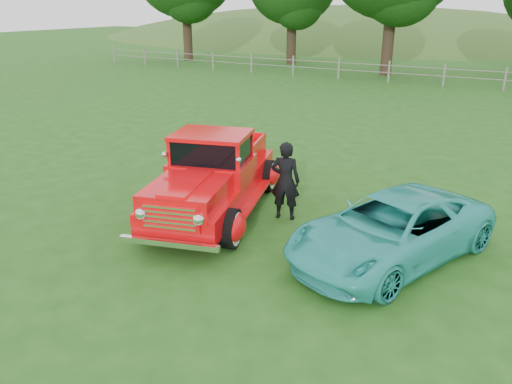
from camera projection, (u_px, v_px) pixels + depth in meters
The scene contains 6 objects.
ground at pixel (226, 250), 9.18m from camera, with size 140.00×140.00×0.00m, color #204F15.
distant_hills at pixel (458, 80), 61.19m from camera, with size 116.00×60.00×18.00m.
fence_line at pixel (444, 75), 26.92m from camera, with size 48.00×0.12×1.20m.
red_pickup at pixel (214, 177), 10.55m from camera, with size 3.15×5.27×1.78m.
teal_sedan at pixel (391, 229), 8.67m from camera, with size 1.89×4.10×1.14m, color #2CB1A8.
man at pixel (285, 181), 10.25m from camera, with size 0.61×0.40×1.66m, color black.
Camera 1 is at (4.49, -6.89, 4.25)m, focal length 35.00 mm.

